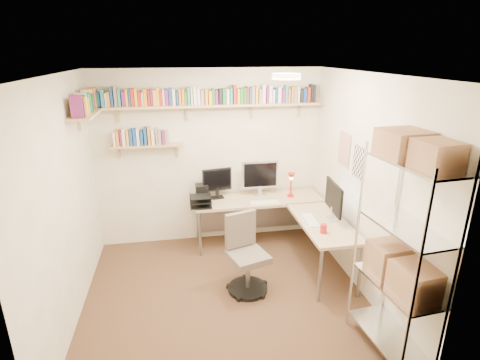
% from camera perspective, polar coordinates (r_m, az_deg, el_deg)
% --- Properties ---
extents(ground, '(3.20, 3.20, 0.00)m').
position_cam_1_polar(ground, '(4.59, -2.26, -17.11)').
color(ground, '#432A1D').
rests_on(ground, ground).
extents(room_shell, '(3.24, 3.04, 2.52)m').
position_cam_1_polar(room_shell, '(3.89, -2.49, 1.67)').
color(room_shell, beige).
rests_on(room_shell, ground).
extents(wall_shelves, '(3.12, 1.09, 0.80)m').
position_cam_1_polar(wall_shelves, '(5.02, -9.43, 10.99)').
color(wall_shelves, tan).
rests_on(wall_shelves, ground).
extents(corner_desk, '(1.89, 1.80, 1.23)m').
position_cam_1_polar(corner_desk, '(5.18, 3.84, -3.81)').
color(corner_desk, tan).
rests_on(corner_desk, ground).
extents(office_chair, '(0.52, 0.53, 0.94)m').
position_cam_1_polar(office_chair, '(4.49, 0.88, -11.95)').
color(office_chair, black).
rests_on(office_chair, ground).
extents(wire_rack, '(0.49, 0.88, 2.09)m').
position_cam_1_polar(wire_rack, '(3.50, 23.96, -6.53)').
color(wire_rack, silver).
rests_on(wire_rack, ground).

